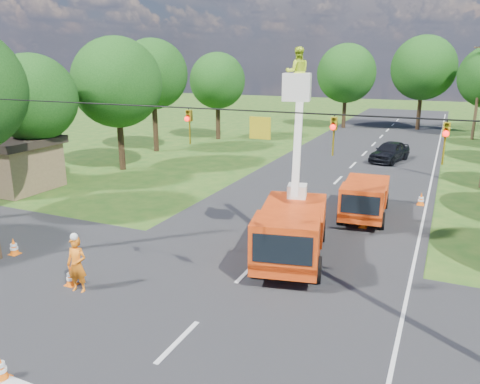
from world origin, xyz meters
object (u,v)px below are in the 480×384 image
at_px(traffic_cone_2, 299,249).
at_px(tree_left_f, 217,81).
at_px(ground_worker, 77,265).
at_px(pole_right_far, 479,87).
at_px(tree_far_a, 346,73).
at_px(distant_car, 390,152).
at_px(traffic_cone_5, 14,247).
at_px(bucket_truck, 292,218).
at_px(tree_left_e, 153,74).
at_px(tree_far_b, 423,68).
at_px(second_truck, 365,197).
at_px(shed, 9,162).
at_px(traffic_cone_4, 71,276).
at_px(traffic_cone_0, 0,367).
at_px(tree_left_c, 33,98).
at_px(traffic_cone_3, 363,221).
at_px(traffic_cone_7, 421,199).
at_px(tree_left_d, 117,83).

height_order(traffic_cone_2, tree_left_f, tree_left_f).
bearing_deg(tree_left_f, ground_worker, -71.76).
bearing_deg(pole_right_far, ground_worker, -107.89).
bearing_deg(tree_far_a, distant_car, -67.18).
bearing_deg(distant_car, tree_far_a, 127.57).
bearing_deg(traffic_cone_5, bucket_truck, 22.05).
relative_size(tree_left_e, tree_far_b, 0.91).
bearing_deg(second_truck, shed, -176.04).
height_order(ground_worker, shed, shed).
xyz_separation_m(traffic_cone_2, traffic_cone_5, (-10.58, -4.48, 0.00)).
height_order(traffic_cone_4, traffic_cone_5, same).
distance_m(traffic_cone_0, tree_left_c, 20.09).
distance_m(traffic_cone_4, pole_right_far, 43.07).
bearing_deg(traffic_cone_0, tree_far_a, 92.20).
bearing_deg(traffic_cone_3, bucket_truck, -112.53).
height_order(traffic_cone_3, traffic_cone_7, same).
bearing_deg(tree_left_f, traffic_cone_7, -37.69).
height_order(traffic_cone_5, traffic_cone_7, same).
bearing_deg(pole_right_far, traffic_cone_5, -114.26).
relative_size(traffic_cone_4, pole_right_far, 0.07).
distance_m(traffic_cone_4, tree_left_e, 26.09).
height_order(traffic_cone_4, tree_left_d, tree_left_d).
bearing_deg(tree_left_c, tree_far_b, 61.56).
xyz_separation_m(traffic_cone_0, traffic_cone_7, (8.46, 19.59, 0.00)).
height_order(traffic_cone_2, shed, shed).
xyz_separation_m(distant_car, traffic_cone_5, (-11.54, -25.13, -0.43)).
bearing_deg(distant_car, tree_far_b, 102.59).
bearing_deg(second_truck, traffic_cone_3, -85.57).
bearing_deg(tree_left_f, traffic_cone_4, -72.56).
distance_m(tree_left_c, tree_far_a, 35.90).
relative_size(traffic_cone_2, traffic_cone_5, 1.00).
distance_m(tree_left_d, tree_far_b, 34.99).
relative_size(bucket_truck, tree_left_e, 0.86).
bearing_deg(traffic_cone_3, traffic_cone_2, -111.23).
bearing_deg(traffic_cone_7, traffic_cone_0, -113.36).
xyz_separation_m(traffic_cone_3, tree_far_b, (-0.06, 35.43, 6.45)).
bearing_deg(distant_car, bucket_truck, -78.55).
height_order(distant_car, tree_left_c, tree_left_c).
bearing_deg(traffic_cone_7, second_truck, -126.84).
xyz_separation_m(traffic_cone_3, tree_left_c, (-19.56, -0.57, 5.08)).
relative_size(traffic_cone_3, traffic_cone_7, 1.00).
bearing_deg(traffic_cone_2, distant_car, 87.33).
bearing_deg(shed, second_truck, 8.57).
bearing_deg(tree_left_e, traffic_cone_3, -32.03).
relative_size(bucket_truck, traffic_cone_2, 11.39).
bearing_deg(shed, tree_left_e, 85.10).
bearing_deg(tree_far_b, pole_right_far, -42.27).
distance_m(shed, tree_left_f, 22.60).
height_order(bucket_truck, tree_left_e, tree_left_e).
xyz_separation_m(second_truck, traffic_cone_4, (-8.02, -11.69, -0.69)).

